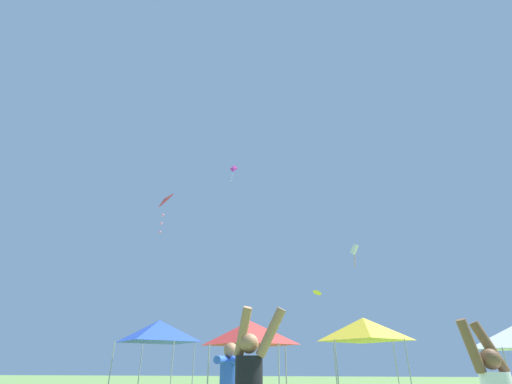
{
  "coord_description": "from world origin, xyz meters",
  "views": [
    {
      "loc": [
        -0.17,
        -6.31,
        1.39
      ],
      "look_at": [
        -3.61,
        13.63,
        11.13
      ],
      "focal_mm": 25.55,
      "sensor_mm": 36.0,
      "label": 1
    }
  ],
  "objects_px": {
    "canopy_tent_blue": "(158,331)",
    "kite_yellow_delta": "(317,292)",
    "kite_red_delta": "(165,200)",
    "canopy_tent_red": "(250,333)",
    "canopy_tent_yellow": "(364,329)",
    "kite_white_box": "(354,250)",
    "kite_magenta_diamond": "(233,169)"
  },
  "relations": [
    {
      "from": "kite_yellow_delta",
      "to": "kite_magenta_diamond",
      "type": "bearing_deg",
      "value": -144.1
    },
    {
      "from": "kite_magenta_diamond",
      "to": "kite_yellow_delta",
      "type": "bearing_deg",
      "value": 35.9
    },
    {
      "from": "canopy_tent_blue",
      "to": "canopy_tent_red",
      "type": "bearing_deg",
      "value": -32.85
    },
    {
      "from": "canopy_tent_yellow",
      "to": "kite_red_delta",
      "type": "distance_m",
      "value": 14.56
    },
    {
      "from": "kite_magenta_diamond",
      "to": "kite_red_delta",
      "type": "relative_size",
      "value": 0.59
    },
    {
      "from": "canopy_tent_blue",
      "to": "kite_yellow_delta",
      "type": "xyz_separation_m",
      "value": [
        8.33,
        14.29,
        4.31
      ]
    },
    {
      "from": "kite_magenta_diamond",
      "to": "canopy_tent_blue",
      "type": "bearing_deg",
      "value": -99.07
    },
    {
      "from": "canopy_tent_blue",
      "to": "kite_white_box",
      "type": "xyz_separation_m",
      "value": [
        11.96,
        14.2,
        7.99
      ]
    },
    {
      "from": "canopy_tent_red",
      "to": "kite_yellow_delta",
      "type": "relative_size",
      "value": 2.86
    },
    {
      "from": "canopy_tent_blue",
      "to": "kite_magenta_diamond",
      "type": "relative_size",
      "value": 2.15
    },
    {
      "from": "canopy_tent_yellow",
      "to": "kite_yellow_delta",
      "type": "height_order",
      "value": "kite_yellow_delta"
    },
    {
      "from": "kite_white_box",
      "to": "kite_yellow_delta",
      "type": "xyz_separation_m",
      "value": [
        -3.63,
        0.09,
        -3.69
      ]
    },
    {
      "from": "kite_yellow_delta",
      "to": "kite_white_box",
      "type": "bearing_deg",
      "value": -1.44
    },
    {
      "from": "canopy_tent_yellow",
      "to": "kite_red_delta",
      "type": "bearing_deg",
      "value": 175.11
    },
    {
      "from": "kite_magenta_diamond",
      "to": "kite_white_box",
      "type": "xyz_separation_m",
      "value": [
        10.47,
        4.86,
        -6.86
      ]
    },
    {
      "from": "kite_white_box",
      "to": "canopy_tent_yellow",
      "type": "bearing_deg",
      "value": -95.71
    },
    {
      "from": "kite_white_box",
      "to": "kite_magenta_diamond",
      "type": "bearing_deg",
      "value": -155.11
    },
    {
      "from": "kite_red_delta",
      "to": "canopy_tent_red",
      "type": "bearing_deg",
      "value": -37.22
    },
    {
      "from": "canopy_tent_red",
      "to": "kite_red_delta",
      "type": "relative_size",
      "value": 1.09
    },
    {
      "from": "canopy_tent_yellow",
      "to": "kite_red_delta",
      "type": "xyz_separation_m",
      "value": [
        -11.84,
        1.01,
        8.41
      ]
    },
    {
      "from": "canopy_tent_blue",
      "to": "kite_yellow_delta",
      "type": "distance_m",
      "value": 17.09
    },
    {
      "from": "canopy_tent_red",
      "to": "canopy_tent_yellow",
      "type": "distance_m",
      "value": 6.53
    },
    {
      "from": "kite_red_delta",
      "to": "kite_white_box",
      "type": "height_order",
      "value": "kite_red_delta"
    },
    {
      "from": "canopy_tent_yellow",
      "to": "kite_white_box",
      "type": "bearing_deg",
      "value": 84.29
    },
    {
      "from": "canopy_tent_red",
      "to": "canopy_tent_yellow",
      "type": "xyz_separation_m",
      "value": [
        4.99,
        4.19,
        0.43
      ]
    },
    {
      "from": "canopy_tent_yellow",
      "to": "kite_magenta_diamond",
      "type": "height_order",
      "value": "kite_magenta_diamond"
    },
    {
      "from": "kite_magenta_diamond",
      "to": "kite_white_box",
      "type": "relative_size",
      "value": 0.78
    },
    {
      "from": "kite_yellow_delta",
      "to": "kite_red_delta",
      "type": "bearing_deg",
      "value": -126.98
    },
    {
      "from": "canopy_tent_red",
      "to": "kite_white_box",
      "type": "bearing_deg",
      "value": 70.38
    },
    {
      "from": "kite_white_box",
      "to": "kite_red_delta",
      "type": "bearing_deg",
      "value": -136.29
    },
    {
      "from": "kite_red_delta",
      "to": "canopy_tent_blue",
      "type": "bearing_deg",
      "value": -51.84
    },
    {
      "from": "canopy_tent_red",
      "to": "canopy_tent_blue",
      "type": "distance_m",
      "value": 6.69
    }
  ]
}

